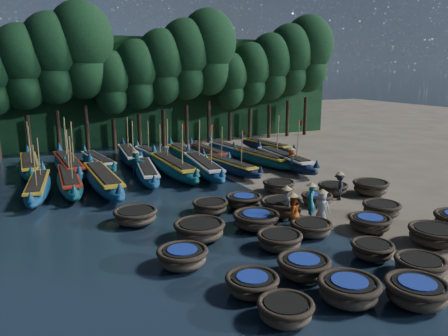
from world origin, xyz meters
name	(u,v)px	position (x,y,z in m)	size (l,w,h in m)	color
ground	(283,205)	(0.00, 0.00, 0.00)	(120.00, 120.00, 0.00)	gray
foliage_wall	(150,90)	(0.00, 23.50, 5.00)	(40.00, 3.00, 10.00)	black
coracle_0	(285,310)	(-6.09, -9.24, 0.39)	(2.02, 2.02, 0.67)	brown
coracle_1	(349,290)	(-3.71, -9.23, 0.46)	(2.21, 2.21, 0.79)	brown
coracle_2	(416,292)	(-1.91, -10.25, 0.46)	(2.02, 2.02, 0.80)	brown
coracle_3	(420,266)	(-0.21, -8.96, 0.40)	(1.82, 1.82, 0.71)	brown
coracle_5	(252,284)	(-6.17, -7.43, 0.38)	(1.86, 1.86, 0.66)	brown
coracle_6	(304,267)	(-3.96, -7.22, 0.43)	(2.20, 2.20, 0.73)	brown
coracle_7	(372,250)	(-0.66, -7.13, 0.38)	(1.98, 1.98, 0.67)	brown
coracle_8	(435,235)	(2.70, -7.25, 0.44)	(2.57, 2.57, 0.77)	brown
coracle_10	(182,257)	(-7.49, -4.58, 0.43)	(2.09, 2.09, 0.74)	brown
coracle_11	(280,240)	(-3.37, -4.80, 0.40)	(2.11, 2.11, 0.70)	brown
coracle_12	(311,228)	(-1.30, -4.17, 0.38)	(1.84, 1.84, 0.66)	brown
coracle_13	(370,223)	(1.44, -4.86, 0.39)	(1.97, 1.97, 0.68)	brown
coracle_14	(381,209)	(3.30, -3.73, 0.43)	(1.88, 1.88, 0.75)	brown
coracle_15	(199,230)	(-5.88, -2.40, 0.46)	(2.54, 2.54, 0.80)	brown
coracle_16	(256,220)	(-3.04, -2.36, 0.44)	(2.16, 2.16, 0.77)	brown
coracle_17	(282,207)	(-1.01, -1.40, 0.48)	(2.16, 2.16, 0.85)	brown
coracle_18	(317,199)	(1.66, -0.78, 0.37)	(1.71, 1.71, 0.63)	brown
coracle_19	(371,187)	(5.70, -0.56, 0.47)	(2.43, 2.43, 0.82)	brown
coracle_20	(135,216)	(-7.83, 0.69, 0.42)	(2.53, 2.53, 0.73)	brown
coracle_21	(210,206)	(-4.05, 0.50, 0.39)	(2.04, 2.04, 0.68)	brown
coracle_22	(244,201)	(-2.11, 0.50, 0.42)	(1.91, 1.91, 0.72)	brown
coracle_23	(279,186)	(1.19, 2.19, 0.40)	(1.94, 1.94, 0.70)	brown
coracle_24	(333,188)	(3.76, 0.44, 0.38)	(1.96, 1.96, 0.66)	brown
long_boat_0	(38,187)	(-11.62, 7.78, 0.51)	(2.41, 7.49, 3.22)	navy
long_boat_1	(69,181)	(-9.83, 8.29, 0.55)	(1.90, 8.19, 3.49)	#0E5453
long_boat_2	(103,180)	(-8.01, 7.36, 0.61)	(1.61, 9.07, 1.60)	navy
long_boat_3	(147,172)	(-4.95, 8.51, 0.51)	(2.59, 7.57, 1.35)	navy
long_boat_4	(173,167)	(-3.04, 8.85, 0.60)	(1.55, 8.85, 3.76)	#0E5453
long_boat_5	(203,167)	(-1.13, 8.07, 0.58)	(2.57, 8.58, 3.67)	navy
long_boat_6	(229,166)	(0.75, 7.83, 0.50)	(2.21, 7.36, 3.15)	#10183B
long_boat_7	(260,158)	(4.06, 9.10, 0.51)	(2.14, 7.57, 1.34)	#0E5453
long_boat_8	(284,160)	(5.12, 7.48, 0.59)	(2.13, 8.71, 3.71)	#10183B
long_boat_9	(30,166)	(-11.76, 13.80, 0.56)	(1.59, 8.27, 3.51)	#0E5453
long_boat_10	(69,165)	(-9.34, 12.55, 0.61)	(1.82, 9.02, 3.83)	navy
long_boat_11	(98,162)	(-7.17, 13.39, 0.49)	(2.12, 7.24, 1.28)	#0E5453
long_boat_12	(129,155)	(-4.59, 14.48, 0.54)	(2.23, 7.96, 3.40)	#10183B
long_boat_13	(153,156)	(-2.92, 13.76, 0.49)	(1.85, 7.25, 3.09)	#0E5453
long_boat_14	(186,155)	(-0.57, 12.59, 0.54)	(1.51, 8.07, 1.42)	#0E5453
long_boat_15	(209,153)	(1.48, 12.95, 0.49)	(1.48, 7.25, 1.28)	navy
long_boat_16	(231,150)	(3.65, 13.28, 0.49)	(1.90, 7.27, 1.28)	navy
long_boat_17	(266,146)	(7.22, 13.39, 0.49)	(2.28, 7.25, 1.29)	#10183B
fisherman_0	(322,207)	(-0.02, -3.23, 0.89)	(0.85, 0.96, 1.85)	beige
fisherman_1	(311,201)	(-0.08, -2.49, 0.99)	(0.75, 0.78, 2.00)	#1B6B73
fisherman_2	(292,212)	(-1.74, -3.31, 0.91)	(0.91, 0.75, 1.93)	#B94D18
fisherman_3	(339,186)	(3.37, -0.52, 0.82)	(1.06, 1.14, 1.74)	black
fisherman_4	(286,203)	(-1.13, -1.97, 0.88)	(0.67, 1.03, 1.83)	beige
fisherman_5	(136,163)	(-5.23, 10.10, 0.87)	(1.52, 1.32, 1.86)	#1B6B73
fisherman_6	(291,159)	(5.04, 6.49, 0.87)	(0.71, 0.90, 1.82)	#B94D18
tree_2	(22,66)	(-11.40, 20.00, 7.32)	(4.51, 4.51, 10.63)	black
tree_3	(52,57)	(-9.10, 20.00, 8.00)	(4.92, 4.92, 11.60)	black
tree_4	(81,49)	(-6.80, 20.00, 8.67)	(5.34, 5.34, 12.58)	black
tree_5	(111,82)	(-4.50, 20.00, 5.97)	(3.68, 3.68, 8.68)	black
tree_6	(137,74)	(-2.20, 20.00, 6.65)	(4.09, 4.09, 9.65)	black
tree_7	(162,66)	(0.10, 20.00, 7.32)	(4.51, 4.51, 10.63)	black
tree_8	(185,59)	(2.40, 20.00, 8.00)	(4.92, 4.92, 11.60)	black
tree_9	(208,51)	(4.70, 20.00, 8.67)	(5.34, 5.34, 12.58)	black
tree_10	(230,80)	(7.00, 20.00, 5.97)	(3.68, 3.68, 8.68)	black
tree_11	(250,73)	(9.30, 20.00, 6.65)	(4.09, 4.09, 9.65)	black
tree_12	(270,66)	(11.60, 20.00, 7.32)	(4.51, 4.51, 10.63)	black
tree_13	(289,59)	(13.90, 20.00, 8.00)	(4.92, 4.92, 11.60)	black
tree_14	(308,53)	(16.20, 20.00, 8.67)	(5.34, 5.34, 12.58)	black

